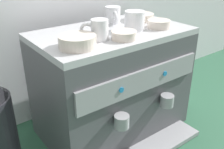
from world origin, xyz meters
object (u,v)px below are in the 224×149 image
at_px(espresso_machine, 113,83).
at_px(ceramic_bowl_1, 124,35).
at_px(ceramic_bowl_3, 140,17).
at_px(milk_pitcher, 179,93).
at_px(ceramic_cup_0, 113,15).
at_px(ceramic_cup_2, 135,20).
at_px(ceramic_cup_1, 98,30).
at_px(ceramic_bowl_0, 77,42).
at_px(ceramic_bowl_2, 159,24).

relative_size(espresso_machine, ceramic_bowl_1, 6.84).
bearing_deg(ceramic_bowl_3, milk_pitcher, -26.92).
relative_size(ceramic_cup_0, ceramic_cup_2, 0.86).
height_order(ceramic_cup_1, ceramic_cup_2, same).
distance_m(ceramic_cup_1, milk_pitcher, 0.70).
bearing_deg(ceramic_bowl_1, ceramic_cup_0, 62.41).
bearing_deg(ceramic_bowl_0, ceramic_cup_1, 12.88).
height_order(ceramic_cup_0, ceramic_bowl_1, ceramic_cup_0).
bearing_deg(ceramic_bowl_0, ceramic_bowl_1, -7.24).
relative_size(ceramic_cup_0, ceramic_bowl_3, 0.80).
bearing_deg(ceramic_bowl_2, ceramic_cup_1, 177.12).
relative_size(espresso_machine, ceramic_cup_0, 6.28).
xyz_separation_m(espresso_machine, ceramic_cup_0, (0.08, 0.10, 0.27)).
bearing_deg(ceramic_cup_2, ceramic_bowl_0, -170.65).
xyz_separation_m(ceramic_cup_0, ceramic_bowl_0, (-0.29, -0.19, -0.02)).
bearing_deg(milk_pitcher, ceramic_bowl_0, -176.13).
bearing_deg(ceramic_bowl_1, milk_pitcher, 8.25).
xyz_separation_m(ceramic_cup_1, ceramic_bowl_3, (0.32, 0.13, -0.02)).
xyz_separation_m(ceramic_bowl_1, milk_pitcher, (0.46, 0.07, -0.43)).
xyz_separation_m(ceramic_bowl_1, ceramic_bowl_2, (0.21, 0.03, 0.00)).
height_order(ceramic_cup_0, milk_pitcher, ceramic_cup_0).
height_order(ceramic_cup_0, ceramic_cup_1, ceramic_cup_1).
bearing_deg(ceramic_cup_1, ceramic_bowl_3, 22.15).
bearing_deg(ceramic_cup_0, ceramic_bowl_1, -117.59).
xyz_separation_m(espresso_machine, ceramic_bowl_3, (0.21, 0.06, 0.25)).
relative_size(ceramic_cup_1, ceramic_bowl_1, 1.01).
bearing_deg(ceramic_bowl_2, milk_pitcher, 8.13).
bearing_deg(ceramic_bowl_1, ceramic_bowl_3, 36.35).
bearing_deg(ceramic_bowl_0, milk_pitcher, 3.87).
xyz_separation_m(ceramic_bowl_0, ceramic_bowl_3, (0.42, 0.15, -0.01)).
height_order(ceramic_bowl_1, milk_pitcher, ceramic_bowl_1).
distance_m(ceramic_bowl_0, ceramic_bowl_2, 0.39).
bearing_deg(ceramic_bowl_1, ceramic_cup_1, 150.20).
bearing_deg(ceramic_cup_1, ceramic_bowl_1, -29.80).
bearing_deg(espresso_machine, ceramic_bowl_3, 17.19).
relative_size(espresso_machine, ceramic_cup_2, 5.37).
xyz_separation_m(espresso_machine, ceramic_bowl_2, (0.18, -0.08, 0.25)).
relative_size(ceramic_cup_0, milk_pitcher, 0.87).
bearing_deg(ceramic_cup_2, ceramic_bowl_3, 40.19).
distance_m(espresso_machine, ceramic_cup_0, 0.30).
bearing_deg(ceramic_cup_1, ceramic_cup_0, 41.16).
height_order(espresso_machine, ceramic_cup_0, ceramic_cup_0).
height_order(ceramic_bowl_0, ceramic_bowl_3, ceramic_bowl_0).
bearing_deg(ceramic_bowl_2, espresso_machine, 155.67).
xyz_separation_m(ceramic_cup_2, ceramic_bowl_1, (-0.12, -0.07, -0.02)).
distance_m(ceramic_bowl_3, milk_pitcher, 0.49).
bearing_deg(ceramic_cup_2, ceramic_cup_1, -172.48).
distance_m(ceramic_cup_2, milk_pitcher, 0.56).
bearing_deg(ceramic_bowl_2, ceramic_bowl_0, -178.80).
bearing_deg(ceramic_bowl_3, ceramic_bowl_1, -143.65).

